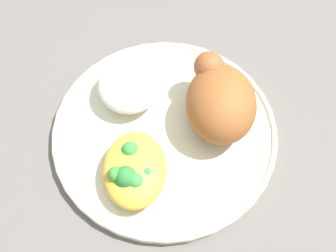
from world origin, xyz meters
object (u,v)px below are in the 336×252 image
plate (168,132)px  mac_cheese_with_broccoli (137,170)px  roasted_chicken (223,101)px  rice_pile (133,85)px

plate → mac_cheese_with_broccoli: 0.08m
roasted_chicken → rice_pile: size_ratio=1.41×
plate → rice_pile: (0.06, 0.05, 0.03)m
rice_pile → mac_cheese_with_broccoli: rice_pile is taller
mac_cheese_with_broccoli → roasted_chicken: bearing=-52.1°
roasted_chicken → mac_cheese_with_broccoli: (-0.08, 0.11, -0.02)m
plate → mac_cheese_with_broccoli: mac_cheese_with_broccoli is taller
plate → rice_pile: size_ratio=3.41×
roasted_chicken → mac_cheese_with_broccoli: roasted_chicken is taller
mac_cheese_with_broccoli → rice_pile: bearing=3.7°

